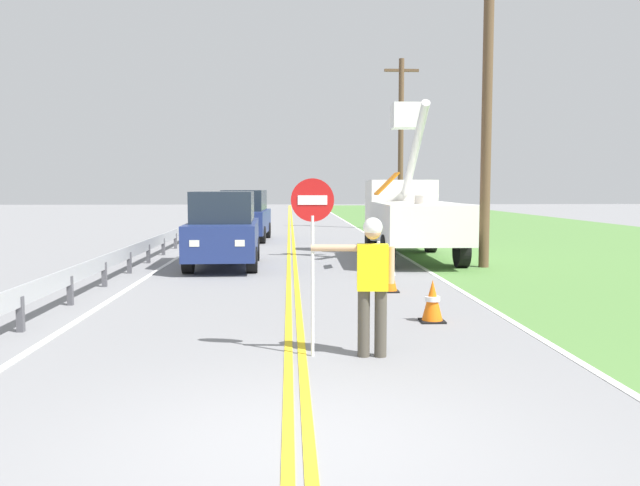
# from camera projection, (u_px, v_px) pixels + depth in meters

# --- Properties ---
(ground_plane) EXTENTS (160.00, 160.00, 0.00)m
(ground_plane) POSITION_uv_depth(u_px,v_px,m) (299.00, 445.00, 5.63)
(ground_plane) COLOR gray
(grass_verge_right) EXTENTS (16.00, 110.00, 0.01)m
(grass_verge_right) POSITION_uv_depth(u_px,v_px,m) (582.00, 243.00, 26.08)
(grass_verge_right) COLOR #517F3D
(grass_verge_right) RESTS_ON ground
(centerline_yellow_left) EXTENTS (0.11, 110.00, 0.01)m
(centerline_yellow_left) POSITION_uv_depth(u_px,v_px,m) (289.00, 244.00, 25.53)
(centerline_yellow_left) COLOR yellow
(centerline_yellow_left) RESTS_ON ground
(centerline_yellow_right) EXTENTS (0.11, 110.00, 0.01)m
(centerline_yellow_right) POSITION_uv_depth(u_px,v_px,m) (294.00, 244.00, 25.54)
(centerline_yellow_right) COLOR yellow
(centerline_yellow_right) RESTS_ON ground
(edge_line_right) EXTENTS (0.12, 110.00, 0.01)m
(edge_line_right) POSITION_uv_depth(u_px,v_px,m) (383.00, 244.00, 25.70)
(edge_line_right) COLOR silver
(edge_line_right) RESTS_ON ground
(edge_line_left) EXTENTS (0.12, 110.00, 0.01)m
(edge_line_left) POSITION_uv_depth(u_px,v_px,m) (199.00, 244.00, 25.36)
(edge_line_left) COLOR silver
(edge_line_left) RESTS_ON ground
(flagger_worker) EXTENTS (1.09, 0.27, 1.83)m
(flagger_worker) POSITION_uv_depth(u_px,v_px,m) (372.00, 278.00, 8.48)
(flagger_worker) COLOR #474238
(flagger_worker) RESTS_ON ground
(stop_sign_paddle) EXTENTS (0.56, 0.04, 2.33)m
(stop_sign_paddle) POSITION_uv_depth(u_px,v_px,m) (312.00, 226.00, 8.45)
(stop_sign_paddle) COLOR silver
(stop_sign_paddle) RESTS_ON ground
(utility_bucket_truck) EXTENTS (2.75, 6.84, 4.92)m
(utility_bucket_truck) POSITION_uv_depth(u_px,v_px,m) (409.00, 213.00, 20.52)
(utility_bucket_truck) COLOR white
(utility_bucket_truck) RESTS_ON ground
(oncoming_suv_nearest) EXTENTS (2.02, 4.65, 2.10)m
(oncoming_suv_nearest) POSITION_uv_depth(u_px,v_px,m) (224.00, 229.00, 18.23)
(oncoming_suv_nearest) COLOR navy
(oncoming_suv_nearest) RESTS_ON ground
(oncoming_suv_second) EXTENTS (2.06, 4.67, 2.10)m
(oncoming_suv_second) POSITION_uv_depth(u_px,v_px,m) (245.00, 215.00, 27.19)
(oncoming_suv_second) COLOR navy
(oncoming_suv_second) RESTS_ON ground
(utility_pole_near) EXTENTS (1.80, 0.28, 8.69)m
(utility_pole_near) POSITION_uv_depth(u_px,v_px,m) (487.00, 102.00, 17.78)
(utility_pole_near) COLOR brown
(utility_pole_near) RESTS_ON ground
(utility_pole_mid) EXTENTS (1.80, 0.28, 8.88)m
(utility_pole_mid) POSITION_uv_depth(u_px,v_px,m) (401.00, 141.00, 34.22)
(utility_pole_mid) COLOR brown
(utility_pole_mid) RESTS_ON ground
(traffic_cone_lead) EXTENTS (0.40, 0.40, 0.70)m
(traffic_cone_lead) POSITION_uv_depth(u_px,v_px,m) (432.00, 302.00, 10.75)
(traffic_cone_lead) COLOR orange
(traffic_cone_lead) RESTS_ON ground
(traffic_cone_mid) EXTENTS (0.40, 0.40, 0.70)m
(traffic_cone_mid) POSITION_uv_depth(u_px,v_px,m) (389.00, 276.00, 13.85)
(traffic_cone_mid) COLOR orange
(traffic_cone_mid) RESTS_ON ground
(guardrail_left_shoulder) EXTENTS (0.10, 32.00, 0.71)m
(guardrail_left_shoulder) POSITION_uv_depth(u_px,v_px,m) (156.00, 242.00, 20.22)
(guardrail_left_shoulder) COLOR #9EA0A3
(guardrail_left_shoulder) RESTS_ON ground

